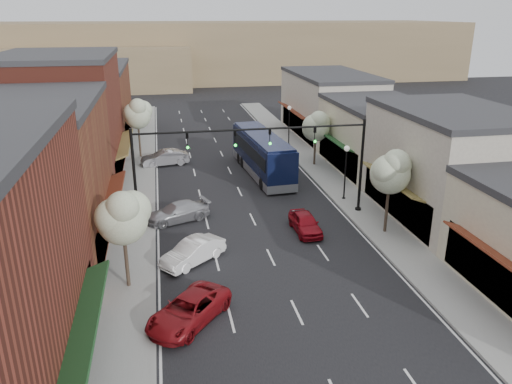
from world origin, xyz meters
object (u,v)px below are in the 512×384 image
signal_mast_left (170,162)px  parked_car_c (178,212)px  signal_mast_right (331,153)px  tree_right_far (316,125)px  coach_bus (262,154)px  lamp_post_far (289,119)px  parked_car_a (189,310)px  tree_left_far (138,113)px  lamp_post_near (346,164)px  parked_car_e (165,158)px  parked_car_b (193,252)px  tree_right_near (392,170)px  tree_left_near (123,216)px  red_hatchback (305,223)px

signal_mast_left → parked_car_c: bearing=66.6°
signal_mast_right → parked_car_c: signal_mast_right is taller
tree_right_far → coach_bus: bearing=-164.2°
signal_mast_right → signal_mast_left: (-11.24, 0.00, 0.00)m
lamp_post_far → parked_car_a: 34.47m
tree_left_far → lamp_post_far: size_ratio=1.38×
parked_car_a → lamp_post_near: bearing=87.3°
lamp_post_near → coach_bus: bearing=122.4°
parked_car_e → parked_car_c: bearing=-7.6°
signal_mast_left → coach_bus: signal_mast_left is taller
tree_right_far → parked_car_b: 22.21m
tree_right_far → lamp_post_far: tree_right_far is taller
signal_mast_left → tree_right_near: size_ratio=1.38×
tree_right_near → tree_left_near: bearing=-166.5°
parked_car_c → parked_car_e: 14.12m
lamp_post_near → coach_bus: lamp_post_near is taller
parked_car_e → signal_mast_right: bearing=27.7°
parked_car_a → parked_car_b: parked_car_b is taller
lamp_post_near → lamp_post_far: (0.00, 17.50, 0.00)m
signal_mast_right → lamp_post_far: size_ratio=1.85×
tree_left_far → signal_mast_left: bearing=-81.7°
tree_right_far → tree_left_near: tree_left_near is taller
signal_mast_left → parked_car_e: 15.36m
tree_right_far → red_hatchback: size_ratio=1.39×
parked_car_b → parked_car_c: bearing=145.9°
tree_left_far → parked_car_c: bearing=-80.2°
tree_left_near → red_hatchback: size_ratio=1.46×
tree_right_far → parked_car_c: 17.95m
signal_mast_left → parked_car_b: 7.02m
coach_bus → parked_car_a: (-8.11, -22.17, -1.26)m
tree_left_near → parked_car_b: tree_left_near is taller
lamp_post_near → parked_car_b: size_ratio=1.05×
signal_mast_left → tree_left_far: size_ratio=1.34×
coach_bus → parked_car_c: size_ratio=2.66×
tree_right_near → tree_left_far: 27.56m
lamp_post_far → parked_car_e: 14.80m
coach_bus → tree_left_far: bearing=141.2°
signal_mast_left → signal_mast_right: bearing=0.0°
signal_mast_right → tree_left_far: bearing=127.7°
signal_mast_right → tree_left_near: 16.05m
tree_right_far → parked_car_a: 27.59m
coach_bus → red_hatchback: coach_bus is taller
tree_left_near → lamp_post_far: tree_left_near is taller
parked_car_c → parked_car_e: parked_car_e is taller
signal_mast_right → parked_car_a: signal_mast_right is taller
parked_car_e → parked_car_a: bearing=-8.8°
lamp_post_far → coach_bus: size_ratio=0.36×
tree_right_far → parked_car_b: size_ratio=1.28×
tree_right_near → tree_right_far: 16.01m
parked_car_e → tree_right_far: bearing=68.4°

